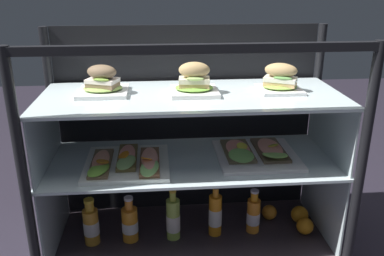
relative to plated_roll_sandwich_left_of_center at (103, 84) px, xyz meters
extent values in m
cube|color=black|center=(0.36, -0.05, -0.76)|extent=(6.00, 6.00, 0.02)
cube|color=#372E33|center=(0.36, -0.05, -0.73)|extent=(1.27, 0.54, 0.04)
cylinder|color=black|center=(-0.26, -0.30, -0.27)|extent=(0.04, 0.04, 0.95)
cylinder|color=black|center=(0.97, -0.30, -0.27)|extent=(0.04, 0.04, 0.95)
cylinder|color=black|center=(-0.26, 0.20, -0.27)|extent=(0.04, 0.04, 0.95)
cylinder|color=black|center=(0.97, 0.20, -0.27)|extent=(0.04, 0.04, 0.95)
cube|color=black|center=(0.36, -0.30, 0.18)|extent=(1.23, 0.03, 0.03)
cube|color=black|center=(0.36, 0.22, -0.25)|extent=(1.20, 0.01, 0.91)
cube|color=silver|center=(-0.24, -0.05, -0.52)|extent=(0.01, 0.47, 0.37)
cube|color=silver|center=(0.95, -0.05, -0.52)|extent=(0.01, 0.47, 0.37)
cube|color=silver|center=(0.36, -0.05, -0.33)|extent=(1.22, 0.48, 0.01)
cube|color=silver|center=(-0.24, -0.05, -0.19)|extent=(0.01, 0.47, 0.27)
cube|color=silver|center=(0.95, -0.05, -0.19)|extent=(0.01, 0.47, 0.27)
cube|color=silver|center=(0.36, -0.05, -0.05)|extent=(1.22, 0.48, 0.01)
cube|color=white|center=(0.00, 0.00, -0.03)|extent=(0.20, 0.20, 0.02)
ellipsoid|color=#98C15B|center=(0.00, 0.00, -0.02)|extent=(0.16, 0.13, 0.02)
cube|color=#8C6F50|center=(0.00, 0.00, -0.01)|extent=(0.14, 0.11, 0.02)
cube|color=silver|center=(0.00, 0.00, 0.01)|extent=(0.14, 0.12, 0.02)
ellipsoid|color=olive|center=(0.00, -0.03, 0.02)|extent=(0.08, 0.05, 0.01)
ellipsoid|color=brown|center=(0.00, 0.00, 0.05)|extent=(0.14, 0.12, 0.06)
cube|color=white|center=(0.37, -0.03, -0.03)|extent=(0.19, 0.19, 0.02)
ellipsoid|color=#73B03F|center=(0.37, -0.03, -0.02)|extent=(0.15, 0.13, 0.02)
cube|color=tan|center=(0.37, -0.03, -0.01)|extent=(0.13, 0.08, 0.02)
cube|color=beige|center=(0.37, -0.03, 0.01)|extent=(0.13, 0.09, 0.02)
ellipsoid|color=#9CBD66|center=(0.37, -0.06, 0.03)|extent=(0.07, 0.03, 0.02)
ellipsoid|color=tan|center=(0.37, -0.03, 0.05)|extent=(0.13, 0.09, 0.06)
cube|color=white|center=(0.72, -0.03, -0.04)|extent=(0.17, 0.17, 0.01)
ellipsoid|color=#8BB648|center=(0.72, -0.03, -0.02)|extent=(0.14, 0.12, 0.02)
cube|color=tan|center=(0.72, -0.03, -0.01)|extent=(0.14, 0.12, 0.02)
cube|color=beige|center=(0.72, -0.03, 0.01)|extent=(0.15, 0.12, 0.02)
ellipsoid|color=#5E944B|center=(0.72, -0.06, 0.02)|extent=(0.08, 0.06, 0.01)
ellipsoid|color=tan|center=(0.72, -0.03, 0.05)|extent=(0.15, 0.12, 0.06)
cube|color=white|center=(0.09, -0.08, -0.32)|extent=(0.34, 0.34, 0.02)
cube|color=brown|center=(-0.02, -0.10, -0.30)|extent=(0.08, 0.27, 0.01)
ellipsoid|color=#74B63A|center=(-0.02, -0.18, -0.29)|extent=(0.11, 0.15, 0.02)
ellipsoid|color=#EB9D80|center=(-0.02, -0.10, -0.29)|extent=(0.07, 0.21, 0.01)
cylinder|color=orange|center=(-0.01, -0.14, -0.28)|extent=(0.07, 0.07, 0.02)
cube|color=brown|center=(0.09, -0.06, -0.30)|extent=(0.08, 0.25, 0.01)
ellipsoid|color=#96C66D|center=(0.09, -0.13, -0.29)|extent=(0.10, 0.14, 0.02)
ellipsoid|color=#F09887|center=(0.09, -0.06, -0.29)|extent=(0.07, 0.20, 0.01)
cylinder|color=orange|center=(0.07, -0.09, -0.28)|extent=(0.06, 0.06, 0.03)
cube|color=brown|center=(0.18, -0.11, -0.30)|extent=(0.08, 0.27, 0.02)
ellipsoid|color=#8ECF6D|center=(0.18, -0.19, -0.29)|extent=(0.09, 0.14, 0.03)
ellipsoid|color=#F4A289|center=(0.18, -0.11, -0.28)|extent=(0.07, 0.21, 0.02)
cylinder|color=orange|center=(0.17, -0.14, -0.27)|extent=(0.06, 0.06, 0.03)
cube|color=white|center=(0.64, -0.04, -0.32)|extent=(0.34, 0.34, 0.01)
cube|color=brown|center=(0.56, -0.02, -0.31)|extent=(0.12, 0.25, 0.01)
ellipsoid|color=#80C05B|center=(0.56, -0.09, -0.30)|extent=(0.11, 0.13, 0.03)
ellipsoid|color=#F29685|center=(0.56, -0.02, -0.29)|extent=(0.10, 0.20, 0.01)
cylinder|color=yellow|center=(0.58, -0.02, -0.28)|extent=(0.06, 0.06, 0.02)
cube|color=brown|center=(0.70, -0.02, -0.31)|extent=(0.12, 0.26, 0.01)
ellipsoid|color=#9CD061|center=(0.70, -0.10, -0.30)|extent=(0.13, 0.15, 0.04)
ellipsoid|color=#F29C85|center=(0.70, -0.02, -0.29)|extent=(0.10, 0.21, 0.01)
cylinder|color=yellow|center=(0.71, -0.03, -0.28)|extent=(0.06, 0.06, 0.02)
cylinder|color=gold|center=(-0.09, -0.07, -0.62)|extent=(0.07, 0.07, 0.16)
cylinder|color=silver|center=(-0.09, -0.07, -0.63)|extent=(0.07, 0.07, 0.06)
cylinder|color=gold|center=(-0.09, -0.07, -0.52)|extent=(0.04, 0.04, 0.04)
cylinder|color=gold|center=(-0.09, -0.07, -0.49)|extent=(0.04, 0.04, 0.01)
cylinder|color=orange|center=(0.08, -0.06, -0.63)|extent=(0.07, 0.07, 0.15)
cylinder|color=silver|center=(0.08, -0.06, -0.64)|extent=(0.07, 0.07, 0.05)
cylinder|color=orange|center=(0.08, -0.06, -0.53)|extent=(0.03, 0.03, 0.05)
cylinder|color=white|center=(0.08, -0.06, -0.50)|extent=(0.04, 0.04, 0.01)
cylinder|color=#ADCF51|center=(0.27, -0.06, -0.61)|extent=(0.06, 0.06, 0.19)
cylinder|color=white|center=(0.27, -0.06, -0.63)|extent=(0.06, 0.06, 0.08)
cylinder|color=#C1CB42|center=(0.27, -0.06, -0.49)|extent=(0.03, 0.03, 0.04)
cylinder|color=gold|center=(0.27, -0.06, -0.47)|extent=(0.03, 0.03, 0.01)
cylinder|color=orange|center=(0.46, -0.05, -0.61)|extent=(0.06, 0.06, 0.19)
cylinder|color=silver|center=(0.46, -0.05, -0.62)|extent=(0.06, 0.06, 0.08)
cylinder|color=orange|center=(0.46, -0.05, -0.49)|extent=(0.03, 0.03, 0.04)
cylinder|color=black|center=(0.46, -0.05, -0.46)|extent=(0.03, 0.03, 0.01)
cylinder|color=orange|center=(0.64, -0.04, -0.63)|extent=(0.06, 0.06, 0.16)
cylinder|color=silver|center=(0.64, -0.04, -0.64)|extent=(0.06, 0.06, 0.06)
cylinder|color=orange|center=(0.64, -0.04, -0.52)|extent=(0.03, 0.03, 0.04)
cylinder|color=silver|center=(0.64, -0.04, -0.50)|extent=(0.04, 0.04, 0.01)
sphere|color=orange|center=(0.88, 0.01, -0.66)|extent=(0.08, 0.08, 0.08)
sphere|color=orange|center=(0.87, -0.08, -0.67)|extent=(0.08, 0.08, 0.08)
sphere|color=orange|center=(0.74, 0.05, -0.67)|extent=(0.07, 0.07, 0.07)
camera|label=1|loc=(0.21, -1.64, 0.41)|focal=38.76mm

